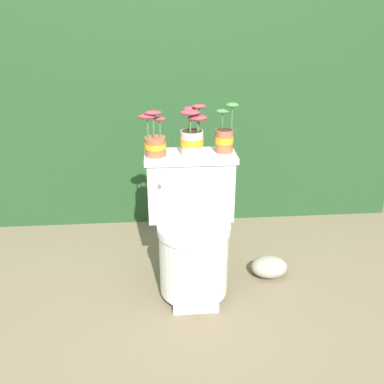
{
  "coord_description": "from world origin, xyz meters",
  "views": [
    {
      "loc": [
        -0.07,
        -1.87,
        1.39
      ],
      "look_at": [
        0.09,
        0.07,
        0.54
      ],
      "focal_mm": 40.0,
      "sensor_mm": 36.0,
      "label": 1
    }
  ],
  "objects_px": {
    "toilet": "(192,230)",
    "garden_stone": "(269,267)",
    "potted_plant_left": "(155,141)",
    "potted_plant_middle": "(225,137)",
    "potted_plant_midleft": "(192,136)"
  },
  "relations": [
    {
      "from": "toilet",
      "to": "potted_plant_midleft",
      "type": "xyz_separation_m",
      "value": [
        0.01,
        0.12,
        0.46
      ]
    },
    {
      "from": "potted_plant_middle",
      "to": "garden_stone",
      "type": "relative_size",
      "value": 1.23
    },
    {
      "from": "garden_stone",
      "to": "potted_plant_middle",
      "type": "bearing_deg",
      "value": 161.26
    },
    {
      "from": "potted_plant_midleft",
      "to": "potted_plant_middle",
      "type": "relative_size",
      "value": 1.01
    },
    {
      "from": "potted_plant_midleft",
      "to": "garden_stone",
      "type": "xyz_separation_m",
      "value": [
        0.43,
        -0.06,
        -0.75
      ]
    },
    {
      "from": "toilet",
      "to": "garden_stone",
      "type": "relative_size",
      "value": 3.5
    },
    {
      "from": "potted_plant_middle",
      "to": "garden_stone",
      "type": "distance_m",
      "value": 0.78
    },
    {
      "from": "toilet",
      "to": "garden_stone",
      "type": "xyz_separation_m",
      "value": [
        0.44,
        0.06,
        -0.29
      ]
    },
    {
      "from": "toilet",
      "to": "potted_plant_left",
      "type": "bearing_deg",
      "value": 147.26
    },
    {
      "from": "toilet",
      "to": "garden_stone",
      "type": "height_order",
      "value": "toilet"
    },
    {
      "from": "potted_plant_left",
      "to": "toilet",
      "type": "bearing_deg",
      "value": -32.74
    },
    {
      "from": "toilet",
      "to": "garden_stone",
      "type": "distance_m",
      "value": 0.52
    },
    {
      "from": "potted_plant_left",
      "to": "potted_plant_midleft",
      "type": "relative_size",
      "value": 0.92
    },
    {
      "from": "potted_plant_left",
      "to": "potted_plant_midleft",
      "type": "bearing_deg",
      "value": 1.75
    },
    {
      "from": "toilet",
      "to": "potted_plant_left",
      "type": "height_order",
      "value": "potted_plant_left"
    }
  ]
}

